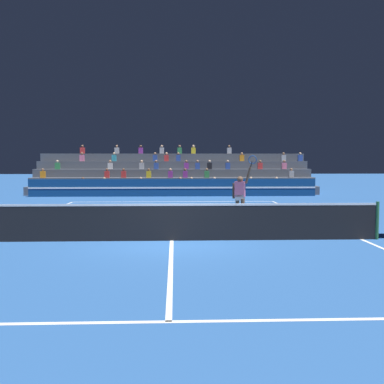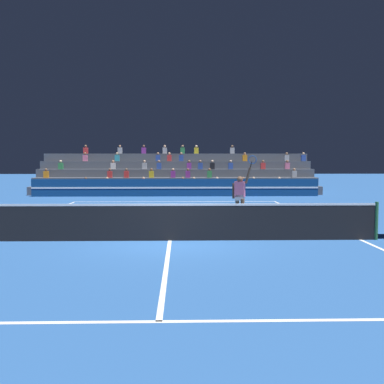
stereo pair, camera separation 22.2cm
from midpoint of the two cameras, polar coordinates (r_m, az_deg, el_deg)
ground_plane at (r=12.89m, az=-3.09°, el=-6.20°), size 120.00×120.00×0.00m
court_lines at (r=12.89m, az=-3.09°, el=-6.18°), size 11.10×23.90×0.01m
tennis_net at (r=12.80m, az=-3.10°, el=-3.80°), size 12.00×0.10×1.10m
sponsor_banner_wall at (r=28.25m, az=-2.60°, el=0.56°), size 18.00×0.26×1.10m
bleacher_stand at (r=32.02m, az=-2.56°, el=1.82°), size 19.19×4.75×3.38m
tennis_player at (r=16.30m, az=5.78°, el=-0.54°), size 0.86×0.51×2.50m
tennis_ball at (r=18.83m, az=4.18°, el=-2.82°), size 0.07×0.07×0.07m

